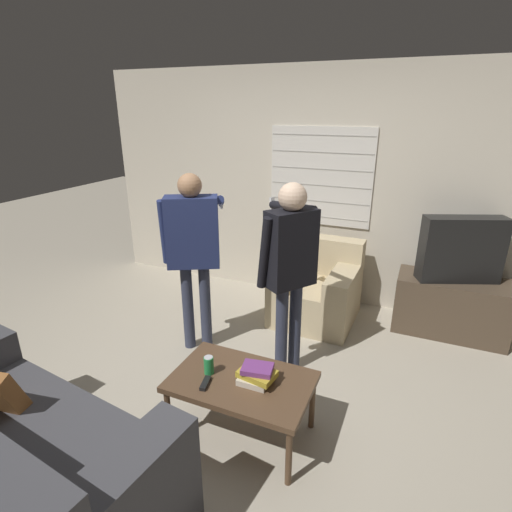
{
  "coord_description": "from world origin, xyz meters",
  "views": [
    {
      "loc": [
        1.16,
        -2.26,
        2.13
      ],
      "look_at": [
        -0.03,
        0.5,
        1.0
      ],
      "focal_mm": 28.0,
      "sensor_mm": 36.0,
      "label": 1
    }
  ],
  "objects_px": {
    "tv": "(461,249)",
    "person_left_standing": "(193,242)",
    "book_stack": "(256,374)",
    "couch_blue": "(17,459)",
    "person_right_standing": "(290,259)",
    "coffee_table": "(242,385)",
    "spare_remote": "(205,383)",
    "armchair_beige": "(317,289)",
    "soda_can": "(209,365)"
  },
  "relations": [
    {
      "from": "tv",
      "to": "person_left_standing",
      "type": "xyz_separation_m",
      "value": [
        -2.16,
        -1.19,
        0.15
      ]
    },
    {
      "from": "book_stack",
      "to": "couch_blue",
      "type": "bearing_deg",
      "value": -135.83
    },
    {
      "from": "tv",
      "to": "person_right_standing",
      "type": "height_order",
      "value": "person_right_standing"
    },
    {
      "from": "coffee_table",
      "to": "spare_remote",
      "type": "bearing_deg",
      "value": -142.93
    },
    {
      "from": "armchair_beige",
      "to": "book_stack",
      "type": "distance_m",
      "value": 1.8
    },
    {
      "from": "armchair_beige",
      "to": "tv",
      "type": "distance_m",
      "value": 1.42
    },
    {
      "from": "armchair_beige",
      "to": "coffee_table",
      "type": "distance_m",
      "value": 1.81
    },
    {
      "from": "spare_remote",
      "to": "tv",
      "type": "bearing_deg",
      "value": 42.87
    },
    {
      "from": "couch_blue",
      "to": "coffee_table",
      "type": "bearing_deg",
      "value": 54.05
    },
    {
      "from": "couch_blue",
      "to": "armchair_beige",
      "type": "bearing_deg",
      "value": 78.77
    },
    {
      "from": "person_left_standing",
      "to": "person_right_standing",
      "type": "height_order",
      "value": "person_left_standing"
    },
    {
      "from": "couch_blue",
      "to": "coffee_table",
      "type": "height_order",
      "value": "couch_blue"
    },
    {
      "from": "person_right_standing",
      "to": "book_stack",
      "type": "distance_m",
      "value": 0.94
    },
    {
      "from": "book_stack",
      "to": "spare_remote",
      "type": "relative_size",
      "value": 1.87
    },
    {
      "from": "person_left_standing",
      "to": "coffee_table",
      "type": "bearing_deg",
      "value": -72.5
    },
    {
      "from": "coffee_table",
      "to": "person_right_standing",
      "type": "relative_size",
      "value": 0.57
    },
    {
      "from": "couch_blue",
      "to": "soda_can",
      "type": "relative_size",
      "value": 15.08
    },
    {
      "from": "couch_blue",
      "to": "book_stack",
      "type": "distance_m",
      "value": 1.4
    },
    {
      "from": "couch_blue",
      "to": "armchair_beige",
      "type": "height_order",
      "value": "couch_blue"
    },
    {
      "from": "person_left_standing",
      "to": "book_stack",
      "type": "xyz_separation_m",
      "value": [
        0.95,
        -0.82,
        -0.52
      ]
    },
    {
      "from": "armchair_beige",
      "to": "person_right_standing",
      "type": "xyz_separation_m",
      "value": [
        0.01,
        -1.0,
        0.7
      ]
    },
    {
      "from": "armchair_beige",
      "to": "spare_remote",
      "type": "xyz_separation_m",
      "value": [
        -0.21,
        -1.95,
        0.14
      ]
    },
    {
      "from": "couch_blue",
      "to": "person_left_standing",
      "type": "distance_m",
      "value": 1.92
    },
    {
      "from": "couch_blue",
      "to": "coffee_table",
      "type": "relative_size",
      "value": 2.06
    },
    {
      "from": "coffee_table",
      "to": "person_left_standing",
      "type": "bearing_deg",
      "value": 135.56
    },
    {
      "from": "spare_remote",
      "to": "person_right_standing",
      "type": "bearing_deg",
      "value": 63.99
    },
    {
      "from": "person_left_standing",
      "to": "armchair_beige",
      "type": "bearing_deg",
      "value": 20.1
    },
    {
      "from": "couch_blue",
      "to": "armchair_beige",
      "type": "relative_size",
      "value": 2.26
    },
    {
      "from": "armchair_beige",
      "to": "tv",
      "type": "xyz_separation_m",
      "value": [
        1.29,
        0.22,
        0.55
      ]
    },
    {
      "from": "person_right_standing",
      "to": "book_stack",
      "type": "bearing_deg",
      "value": -141.21
    },
    {
      "from": "book_stack",
      "to": "spare_remote",
      "type": "bearing_deg",
      "value": -151.63
    },
    {
      "from": "tv",
      "to": "coffee_table",
      "type": "bearing_deg",
      "value": 35.2
    },
    {
      "from": "person_right_standing",
      "to": "spare_remote",
      "type": "height_order",
      "value": "person_right_standing"
    },
    {
      "from": "tv",
      "to": "book_stack",
      "type": "distance_m",
      "value": 2.38
    },
    {
      "from": "armchair_beige",
      "to": "person_left_standing",
      "type": "xyz_separation_m",
      "value": [
        -0.87,
        -0.98,
        0.71
      ]
    },
    {
      "from": "couch_blue",
      "to": "person_left_standing",
      "type": "bearing_deg",
      "value": 95.64
    },
    {
      "from": "armchair_beige",
      "to": "book_stack",
      "type": "relative_size",
      "value": 3.31
    },
    {
      "from": "armchair_beige",
      "to": "book_stack",
      "type": "xyz_separation_m",
      "value": [
        0.07,
        -1.79,
        0.18
      ]
    },
    {
      "from": "tv",
      "to": "soda_can",
      "type": "height_order",
      "value": "tv"
    },
    {
      "from": "couch_blue",
      "to": "person_right_standing",
      "type": "relative_size",
      "value": 1.18
    },
    {
      "from": "armchair_beige",
      "to": "coffee_table",
      "type": "height_order",
      "value": "armchair_beige"
    },
    {
      "from": "couch_blue",
      "to": "spare_remote",
      "type": "distance_m",
      "value": 1.09
    },
    {
      "from": "tv",
      "to": "spare_remote",
      "type": "height_order",
      "value": "tv"
    },
    {
      "from": "book_stack",
      "to": "spare_remote",
      "type": "xyz_separation_m",
      "value": [
        -0.29,
        -0.16,
        -0.05
      ]
    },
    {
      "from": "person_left_standing",
      "to": "soda_can",
      "type": "distance_m",
      "value": 1.18
    },
    {
      "from": "coffee_table",
      "to": "person_right_standing",
      "type": "height_order",
      "value": "person_right_standing"
    },
    {
      "from": "spare_remote",
      "to": "couch_blue",
      "type": "bearing_deg",
      "value": -143.46
    },
    {
      "from": "soda_can",
      "to": "tv",
      "type": "bearing_deg",
      "value": 53.07
    },
    {
      "from": "armchair_beige",
      "to": "person_right_standing",
      "type": "height_order",
      "value": "person_right_standing"
    },
    {
      "from": "soda_can",
      "to": "book_stack",
      "type": "bearing_deg",
      "value": 6.99
    }
  ]
}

